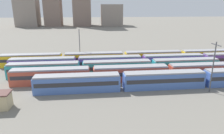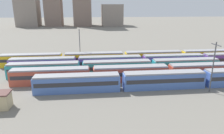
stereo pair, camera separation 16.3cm
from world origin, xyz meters
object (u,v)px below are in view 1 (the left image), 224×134
Objects in this scene: catenary_pole_1 at (80,44)px; train_track_3 at (173,61)px; train_track_4 at (124,58)px; signal_hut at (0,100)px; train_track_2 at (117,67)px; catenary_pole_0 at (213,65)px.

train_track_3 is at bearing -15.94° from catenary_pole_1.
train_track_3 is 1.25× the size of train_track_4.
train_track_4 is at bearing 45.49° from signal_hut.
train_track_2 is 0.75× the size of train_track_4.
train_track_2 is 15.50× the size of signal_hut.
catenary_pole_1 is (-10.25, 13.14, 3.99)m from train_track_2.
signal_hut is at bearing -151.71° from train_track_3.
train_track_2 is 17.14m from catenary_pole_1.
catenary_pole_1 reaches higher than train_track_4.
catenary_pole_0 is at bearing -36.73° from train_track_2.
train_track_2 and train_track_3 have the same top height.
train_track_3 is (17.57, 5.20, 0.00)m from train_track_2.
catenary_pole_0 is 2.97× the size of signal_hut.
catenary_pole_1 reaches higher than train_track_3.
catenary_pole_1 reaches higher than signal_hut.
train_track_3 is 29.21m from catenary_pole_1.
train_track_4 is 14.67m from catenary_pole_1.
train_track_3 and train_track_4 have the same top height.
signal_hut is (-26.54, -27.00, -0.35)m from train_track_4.
train_track_2 is at bearing 35.89° from signal_hut.
train_track_4 is (3.60, 10.40, 0.00)m from train_track_2.
catenary_pole_0 is (18.15, -13.54, 4.00)m from train_track_2.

